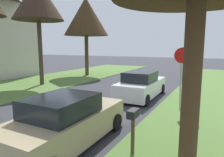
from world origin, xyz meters
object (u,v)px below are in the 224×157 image
curbside_mailbox (133,119)px  street_tree_left_mid_b (38,0)px  street_tree_left_far (86,17)px  parked_sedan_white (141,85)px  parked_sedan_tan (66,122)px  stop_sign_far (182,65)px

curbside_mailbox → street_tree_left_mid_b: bearing=147.7°
street_tree_left_far → parked_sedan_white: size_ratio=1.79×
parked_sedan_tan → curbside_mailbox: 2.11m
stop_sign_far → street_tree_left_mid_b: bearing=171.7°
parked_sedan_tan → curbside_mailbox: (2.05, 0.36, 0.33)m
street_tree_left_far → parked_sedan_white: street_tree_left_far is taller
parked_sedan_tan → parked_sedan_white: size_ratio=1.00×
parked_sedan_tan → parked_sedan_white: (-0.01, 6.76, 0.00)m
stop_sign_far → curbside_mailbox: (-0.44, -4.99, -1.12)m
street_tree_left_far → curbside_mailbox: street_tree_left_far is taller
street_tree_left_mid_b → stop_sign_far: bearing=-8.3°
street_tree_left_mid_b → parked_sedan_white: 10.13m
street_tree_left_far → parked_sedan_white: 11.72m
parked_sedan_tan → street_tree_left_mid_b: bearing=140.3°
stop_sign_far → parked_sedan_white: bearing=150.5°
street_tree_left_mid_b → parked_sedan_tan: bearing=-39.7°
stop_sign_far → curbside_mailbox: size_ratio=2.32×
parked_sedan_tan → curbside_mailbox: size_ratio=3.47×
street_tree_left_far → parked_sedan_white: bearing=-37.4°
stop_sign_far → parked_sedan_tan: stop_sign_far is taller
street_tree_left_mid_b → parked_sedan_white: street_tree_left_mid_b is taller
street_tree_left_far → stop_sign_far: bearing=-35.7°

